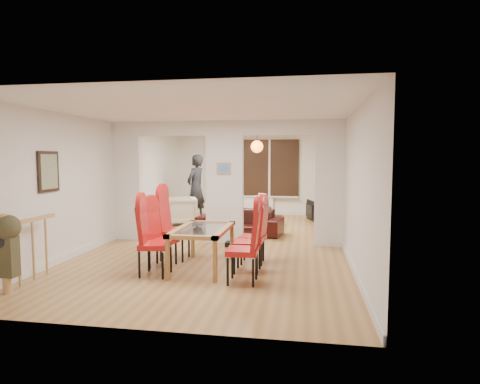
% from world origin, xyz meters
% --- Properties ---
extents(floor, '(5.00, 9.00, 0.01)m').
position_xyz_m(floor, '(0.00, 0.00, 0.00)').
color(floor, '#AA7A44').
rests_on(floor, ground).
extents(room_walls, '(5.00, 9.00, 2.60)m').
position_xyz_m(room_walls, '(0.00, 0.00, 1.30)').
color(room_walls, silver).
rests_on(room_walls, floor).
extents(divider_wall, '(5.00, 0.18, 2.60)m').
position_xyz_m(divider_wall, '(0.00, 0.00, 1.30)').
color(divider_wall, white).
rests_on(divider_wall, floor).
extents(bay_window_blinds, '(3.00, 0.08, 1.80)m').
position_xyz_m(bay_window_blinds, '(0.00, 4.44, 1.50)').
color(bay_window_blinds, black).
rests_on(bay_window_blinds, room_walls).
extents(radiator, '(1.40, 0.08, 0.50)m').
position_xyz_m(radiator, '(0.00, 4.40, 0.30)').
color(radiator, white).
rests_on(radiator, floor).
extents(pendant_light, '(0.36, 0.36, 0.36)m').
position_xyz_m(pendant_light, '(0.30, 3.30, 2.15)').
color(pendant_light, orange).
rests_on(pendant_light, room_walls).
extents(stair_newel, '(0.40, 1.20, 1.10)m').
position_xyz_m(stair_newel, '(-2.25, -3.20, 0.55)').
color(stair_newel, tan).
rests_on(stair_newel, floor).
extents(wall_poster, '(0.04, 0.52, 0.67)m').
position_xyz_m(wall_poster, '(-2.47, -2.40, 1.60)').
color(wall_poster, gray).
rests_on(wall_poster, room_walls).
extents(pillar_photo, '(0.30, 0.03, 0.25)m').
position_xyz_m(pillar_photo, '(0.00, -0.10, 1.60)').
color(pillar_photo, '#4C8CD8').
rests_on(pillar_photo, divider_wall).
extents(dining_table, '(0.82, 1.47, 0.69)m').
position_xyz_m(dining_table, '(0.05, -2.10, 0.34)').
color(dining_table, '#A5733C').
rests_on(dining_table, floor).
extents(dining_chair_la, '(0.51, 0.51, 1.13)m').
position_xyz_m(dining_chair_la, '(-0.58, -2.58, 0.56)').
color(dining_chair_la, '#AD1311').
rests_on(dining_chair_la, floor).
extents(dining_chair_lb, '(0.50, 0.50, 1.05)m').
position_xyz_m(dining_chair_lb, '(-0.64, -2.08, 0.53)').
color(dining_chair_lb, '#AD1311').
rests_on(dining_chair_lb, floor).
extents(dining_chair_lc, '(0.51, 0.51, 1.19)m').
position_xyz_m(dining_chair_lc, '(-0.60, -1.57, 0.59)').
color(dining_chair_lc, '#AD1311').
rests_on(dining_chair_lc, floor).
extents(dining_chair_ra, '(0.46, 0.46, 1.12)m').
position_xyz_m(dining_chair_ra, '(0.81, -2.73, 0.56)').
color(dining_chair_ra, '#AD1311').
rests_on(dining_chair_ra, floor).
extents(dining_chair_rb, '(0.48, 0.48, 1.10)m').
position_xyz_m(dining_chair_rb, '(0.80, -2.16, 0.55)').
color(dining_chair_rb, '#AD1311').
rests_on(dining_chair_rb, floor).
extents(dining_chair_rc, '(0.47, 0.47, 1.05)m').
position_xyz_m(dining_chair_rc, '(0.82, -1.61, 0.53)').
color(dining_chair_rc, '#AD1311').
rests_on(dining_chair_rc, floor).
extents(sofa, '(2.12, 1.08, 0.59)m').
position_xyz_m(sofa, '(0.17, 1.00, 0.30)').
color(sofa, black).
rests_on(sofa, floor).
extents(armchair, '(1.03, 1.05, 0.75)m').
position_xyz_m(armchair, '(-1.65, 2.11, 0.37)').
color(armchair, beige).
rests_on(armchair, floor).
extents(person, '(0.81, 0.65, 1.92)m').
position_xyz_m(person, '(-1.45, 2.92, 0.96)').
color(person, black).
rests_on(person, floor).
extents(television, '(1.01, 0.40, 0.58)m').
position_xyz_m(television, '(1.82, 3.30, 0.29)').
color(television, black).
rests_on(television, floor).
extents(coffee_table, '(1.21, 0.82, 0.25)m').
position_xyz_m(coffee_table, '(0.54, 2.33, 0.13)').
color(coffee_table, black).
rests_on(coffee_table, floor).
extents(bottle, '(0.06, 0.06, 0.26)m').
position_xyz_m(bottle, '(0.78, 2.35, 0.38)').
color(bottle, '#143F19').
rests_on(bottle, coffee_table).
extents(bowl, '(0.21, 0.21, 0.05)m').
position_xyz_m(bowl, '(0.50, 2.38, 0.28)').
color(bowl, black).
rests_on(bowl, coffee_table).
extents(shoes, '(0.23, 0.24, 0.09)m').
position_xyz_m(shoes, '(0.21, -0.38, 0.05)').
color(shoes, black).
rests_on(shoes, floor).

